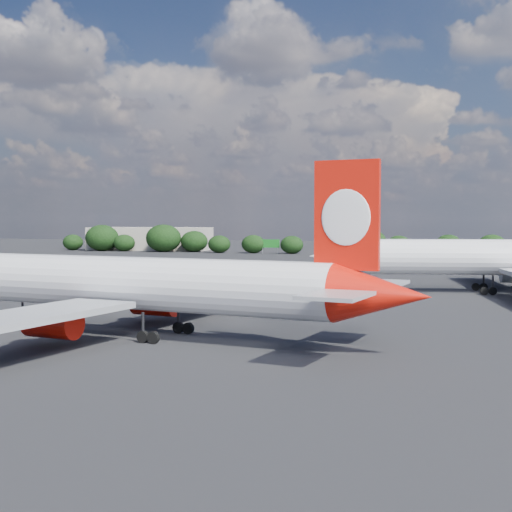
# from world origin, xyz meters

# --- Properties ---
(ground) EXTENTS (500.00, 500.00, 0.00)m
(ground) POSITION_xyz_m (0.00, 60.00, 0.00)
(ground) COLOR black
(ground) RESTS_ON ground
(qantas_airliner) EXTENTS (48.18, 46.07, 15.81)m
(qantas_airliner) POSITION_xyz_m (5.48, 17.23, 4.81)
(qantas_airliner) COLOR white
(qantas_airliner) RESTS_ON ground
(china_southern_airliner) EXTENTS (51.97, 49.52, 16.95)m
(china_southern_airliner) POSITION_xyz_m (39.10, 66.28, 5.16)
(china_southern_airliner) COLOR white
(china_southern_airliner) RESTS_ON ground
(terminal_building) EXTENTS (42.00, 16.00, 8.00)m
(terminal_building) POSITION_xyz_m (-65.00, 192.00, 4.00)
(terminal_building) COLOR #A3988C
(terminal_building) RESTS_ON ground
(highway_sign) EXTENTS (6.00, 0.30, 4.50)m
(highway_sign) POSITION_xyz_m (-18.00, 176.00, 3.13)
(highway_sign) COLOR #13631A
(highway_sign) RESTS_ON ground
(billboard_yellow) EXTENTS (5.00, 0.30, 5.50)m
(billboard_yellow) POSITION_xyz_m (12.00, 182.00, 3.87)
(billboard_yellow) COLOR yellow
(billboard_yellow) RESTS_ON ground
(horizon_treeline) EXTENTS (207.50, 13.92, 9.27)m
(horizon_treeline) POSITION_xyz_m (9.74, 179.20, 3.76)
(horizon_treeline) COLOR black
(horizon_treeline) RESTS_ON ground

